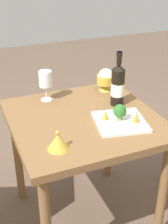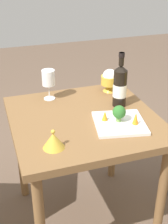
{
  "view_description": "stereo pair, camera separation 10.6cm",
  "coord_description": "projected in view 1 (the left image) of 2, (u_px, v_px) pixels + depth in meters",
  "views": [
    {
      "loc": [
        -0.56,
        -1.34,
        1.52
      ],
      "look_at": [
        0.0,
        0.0,
        0.75
      ],
      "focal_mm": 50.06,
      "sensor_mm": 36.0,
      "label": 1
    },
    {
      "loc": [
        -0.46,
        -1.38,
        1.52
      ],
      "look_at": [
        0.0,
        0.0,
        0.75
      ],
      "focal_mm": 50.06,
      "sensor_mm": 36.0,
      "label": 2
    }
  ],
  "objects": [
    {
      "name": "rice_bowl",
      "position": [
        106.0,
        79.0,
        1.93
      ],
      "size": [
        0.11,
        0.11,
        0.14
      ],
      "color": "gold",
      "rests_on": "dining_table"
    },
    {
      "name": "broccoli_floret",
      "position": [
        120.0,
        111.0,
        1.57
      ],
      "size": [
        0.07,
        0.07,
        0.09
      ],
      "color": "#729E4C",
      "rests_on": "serving_plate"
    },
    {
      "name": "carrot_garnish_right",
      "position": [
        136.0,
        116.0,
        1.56
      ],
      "size": [
        0.03,
        0.03,
        0.07
      ],
      "color": "orange",
      "rests_on": "serving_plate"
    },
    {
      "name": "carrot_garnish_left",
      "position": [
        106.0,
        115.0,
        1.59
      ],
      "size": [
        0.03,
        0.03,
        0.05
      ],
      "color": "orange",
      "rests_on": "serving_plate"
    },
    {
      "name": "ground_plane",
      "position": [
        84.0,
        216.0,
        1.99
      ],
      "size": [
        8.0,
        8.0,
        0.0
      ],
      "primitive_type": "plane",
      "color": "brown"
    },
    {
      "name": "wine_bottle",
      "position": [
        118.0,
        85.0,
        1.73
      ],
      "size": [
        0.08,
        0.08,
        0.31
      ],
      "color": "black",
      "rests_on": "dining_table"
    },
    {
      "name": "serving_plate",
      "position": [
        120.0,
        122.0,
        1.59
      ],
      "size": [
        0.29,
        0.29,
        0.02
      ],
      "rotation": [
        0.0,
        0.0,
        -0.2
      ],
      "color": "white",
      "rests_on": "dining_table"
    },
    {
      "name": "rice_bowl_lid",
      "position": [
        58.0,
        141.0,
        1.38
      ],
      "size": [
        0.1,
        0.1,
        0.09
      ],
      "color": "gold",
      "rests_on": "dining_table"
    },
    {
      "name": "wine_glass",
      "position": [
        45.0,
        80.0,
        1.78
      ],
      "size": [
        0.08,
        0.08,
        0.18
      ],
      "color": "white",
      "rests_on": "dining_table"
    },
    {
      "name": "dining_table",
      "position": [
        84.0,
        133.0,
        1.7
      ],
      "size": [
        0.77,
        0.77,
        0.72
      ],
      "color": "brown",
      "rests_on": "ground_plane"
    }
  ]
}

